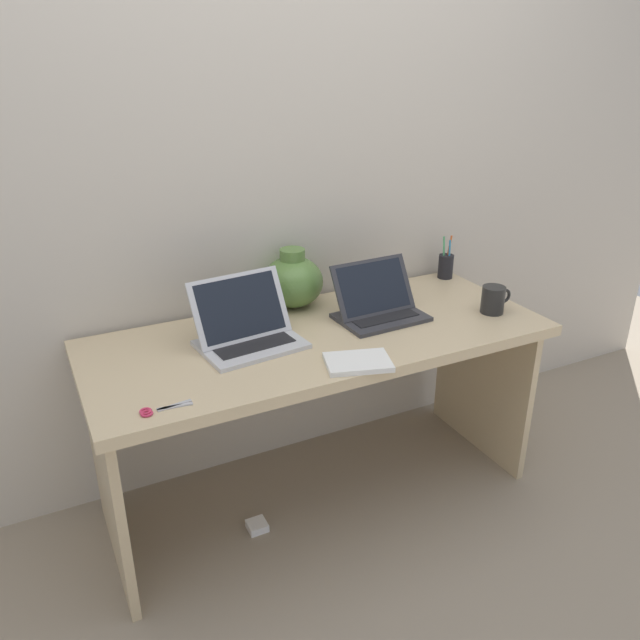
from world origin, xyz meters
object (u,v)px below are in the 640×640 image
at_px(laptop_right, 377,303).
at_px(coffee_mug, 493,300).
at_px(pen_cup, 446,266).
at_px(scissors, 157,410).
at_px(power_brick, 257,526).
at_px(notebook_stack, 357,362).
at_px(green_vase, 293,281).
at_px(laptop_left, 246,327).

relative_size(laptop_right, coffee_mug, 2.55).
height_order(pen_cup, scissors, pen_cup).
relative_size(scissors, power_brick, 2.11).
xyz_separation_m(scissors, power_brick, (0.34, 0.18, -0.69)).
height_order(notebook_stack, coffee_mug, coffee_mug).
distance_m(green_vase, coffee_mug, 0.77).
relative_size(coffee_mug, pen_cup, 0.68).
bearing_deg(notebook_stack, laptop_left, 129.90).
distance_m(notebook_stack, coffee_mug, 0.69).
relative_size(laptop_left, scissors, 2.44).
bearing_deg(scissors, laptop_left, 38.26).
distance_m(laptop_left, coffee_mug, 0.95).
bearing_deg(green_vase, coffee_mug, -31.79).
bearing_deg(coffee_mug, laptop_left, 169.92).
distance_m(green_vase, notebook_stack, 0.55).
bearing_deg(coffee_mug, green_vase, 148.21).
height_order(notebook_stack, pen_cup, pen_cup).
height_order(laptop_left, scissors, laptop_left).
xyz_separation_m(laptop_left, scissors, (-0.38, -0.30, -0.06)).
distance_m(pen_cup, power_brick, 1.33).
bearing_deg(pen_cup, coffee_mug, -101.18).
bearing_deg(coffee_mug, scissors, -174.24).
distance_m(laptop_right, pen_cup, 0.55).
bearing_deg(scissors, green_vase, 39.03).
height_order(laptop_right, pen_cup, laptop_right).
bearing_deg(pen_cup, green_vase, 179.66).
distance_m(coffee_mug, pen_cup, 0.41).
relative_size(laptop_left, laptop_right, 1.10).
distance_m(laptop_left, pen_cup, 1.04).
relative_size(pen_cup, scissors, 1.28).
relative_size(coffee_mug, scissors, 0.87).
distance_m(laptop_right, scissors, 0.94).
bearing_deg(notebook_stack, coffee_mug, 11.98).
xyz_separation_m(green_vase, scissors, (-0.66, -0.53, -0.10)).
relative_size(laptop_left, notebook_stack, 1.75).
height_order(green_vase, power_brick, green_vase).
height_order(green_vase, notebook_stack, green_vase).
xyz_separation_m(coffee_mug, power_brick, (-0.97, 0.05, -0.74)).
distance_m(green_vase, pen_cup, 0.73).
distance_m(laptop_left, green_vase, 0.37).
bearing_deg(laptop_right, scissors, -161.88).
relative_size(laptop_left, coffee_mug, 2.81).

